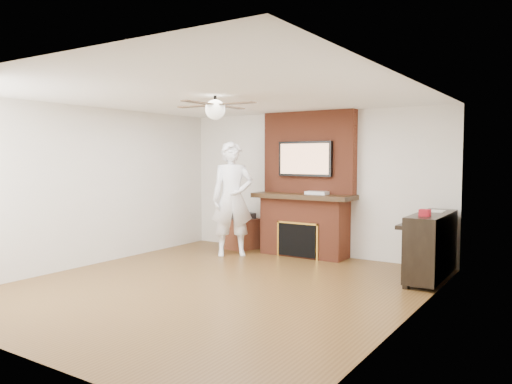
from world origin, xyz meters
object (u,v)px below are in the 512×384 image
Objects in this scene: fireplace at (306,198)px; piano at (431,244)px; person at (232,199)px; side_table at (241,232)px.

piano is at bearing -15.48° from fireplace.
fireplace reaches higher than person.
person is 0.98m from side_table.
piano reaches higher than side_table.
fireplace is 1.27× the size of person.
person is 3.37m from piano.
fireplace is 1.28m from person.
piano is at bearing 2.19° from side_table.
person is at bearing -145.96° from fireplace.
side_table is 3.65m from piano.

